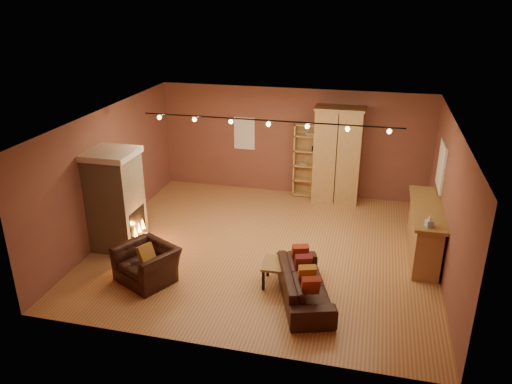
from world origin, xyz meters
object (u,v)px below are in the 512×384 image
(bookcase, at_px, (309,159))
(loveseat, at_px, (305,279))
(armchair, at_px, (146,258))
(armoire, at_px, (337,155))
(bar_counter, at_px, (424,231))
(coffee_table, at_px, (279,266))
(fireplace, at_px, (116,200))

(bookcase, xyz_separation_m, loveseat, (0.60, -4.78, -0.60))
(armchair, bearing_deg, bookcase, 91.53)
(armoire, relative_size, loveseat, 1.20)
(armoire, bearing_deg, armchair, -123.44)
(bar_counter, distance_m, armchair, 5.54)
(loveseat, xyz_separation_m, coffee_table, (-0.53, 0.34, -0.02))
(armoire, relative_size, bar_counter, 1.08)
(fireplace, xyz_separation_m, armchair, (1.15, -1.12, -0.60))
(bookcase, xyz_separation_m, coffee_table, (0.08, -4.44, -0.61))
(bookcase, distance_m, armoire, 0.79)
(fireplace, xyz_separation_m, loveseat, (4.11, -1.03, -0.66))
(bar_counter, distance_m, loveseat, 3.00)
(bar_counter, bearing_deg, fireplace, -170.25)
(armchair, xyz_separation_m, coffee_table, (2.43, 0.43, -0.08))
(fireplace, height_order, coffee_table, fireplace)
(bar_counter, height_order, armchair, bar_counter)
(armoire, height_order, loveseat, armoire)
(fireplace, xyz_separation_m, bar_counter, (6.24, 1.07, -0.51))
(armoire, height_order, coffee_table, armoire)
(loveseat, relative_size, armchair, 1.65)
(bookcase, relative_size, coffee_table, 3.17)
(fireplace, relative_size, bar_counter, 0.93)
(armoire, bearing_deg, bookcase, 163.87)
(armoire, relative_size, coffee_table, 3.98)
(coffee_table, bearing_deg, bookcase, 91.00)
(bookcase, xyz_separation_m, armoire, (0.72, -0.21, 0.24))
(bookcase, distance_m, bar_counter, 3.85)
(fireplace, distance_m, armchair, 1.72)
(fireplace, distance_m, bar_counter, 6.35)
(bookcase, bearing_deg, loveseat, -82.80)
(bookcase, relative_size, armchair, 1.58)
(armoire, height_order, armchair, armoire)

